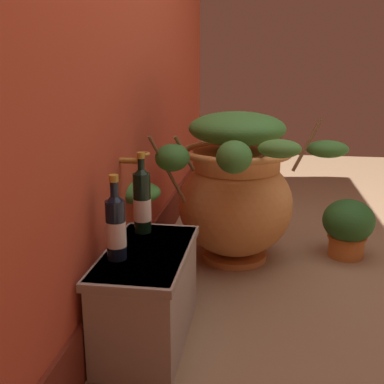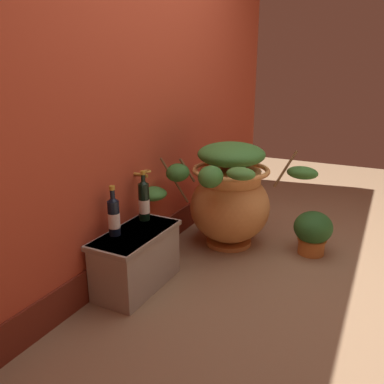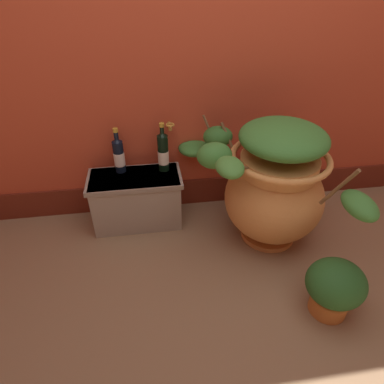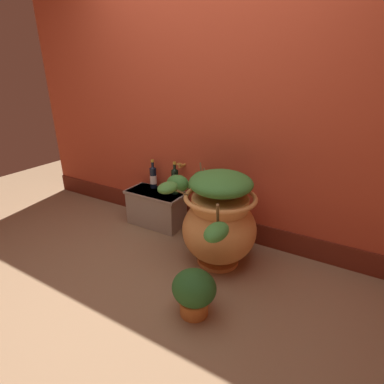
# 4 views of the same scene
# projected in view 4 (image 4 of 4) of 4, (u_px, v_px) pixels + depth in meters

# --- Properties ---
(ground_plane) EXTENTS (7.00, 7.00, 0.00)m
(ground_plane) POSITION_uv_depth(u_px,v_px,m) (136.00, 292.00, 2.18)
(ground_plane) COLOR #896B4C
(back_wall) EXTENTS (4.40, 0.33, 2.60)m
(back_wall) POSITION_uv_depth(u_px,v_px,m) (213.00, 98.00, 2.65)
(back_wall) COLOR #B74228
(back_wall) RESTS_ON ground_plane
(terracotta_urn) EXTENTS (0.85, 1.12, 0.80)m
(terracotta_urn) POSITION_uv_depth(u_px,v_px,m) (218.00, 218.00, 2.39)
(terracotta_urn) COLOR #D68E4C
(terracotta_urn) RESTS_ON ground_plane
(stone_ledge) EXTENTS (0.61, 0.31, 0.37)m
(stone_ledge) POSITION_uv_depth(u_px,v_px,m) (156.00, 207.00, 3.08)
(stone_ledge) COLOR #9E9384
(stone_ledge) RESTS_ON ground_plane
(wine_bottle_left) EXTENTS (0.07, 0.07, 0.33)m
(wine_bottle_left) POSITION_uv_depth(u_px,v_px,m) (175.00, 181.00, 2.92)
(wine_bottle_left) COLOR black
(wine_bottle_left) RESTS_ON stone_ledge
(wine_bottle_middle) EXTENTS (0.07, 0.07, 0.31)m
(wine_bottle_middle) POSITION_uv_depth(u_px,v_px,m) (153.00, 176.00, 3.08)
(wine_bottle_middle) COLOR black
(wine_bottle_middle) RESTS_ON stone_ledge
(potted_shrub) EXTENTS (0.30, 0.28, 0.33)m
(potted_shrub) POSITION_uv_depth(u_px,v_px,m) (194.00, 291.00, 1.93)
(potted_shrub) COLOR #C17033
(potted_shrub) RESTS_ON ground_plane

